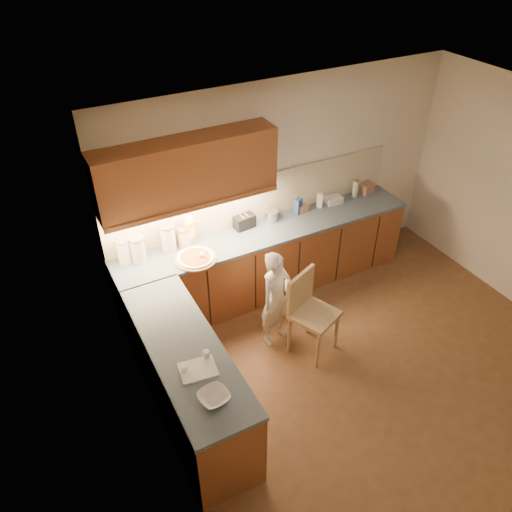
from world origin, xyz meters
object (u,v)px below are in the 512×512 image
object	(u,v)px
wooden_chair	(309,308)
toaster	(244,222)
oil_jug	(190,231)
pizza_on_board	(196,258)
child	(276,299)

from	to	relation	value
wooden_chair	toaster	distance (m)	1.34
oil_jug	toaster	size ratio (longest dim) A/B	1.25
pizza_on_board	toaster	bearing A→B (deg)	23.09
child	wooden_chair	size ratio (longest dim) A/B	1.20
pizza_on_board	child	distance (m)	0.99
wooden_chair	toaster	world-z (taller)	toaster
child	oil_jug	distance (m)	1.24
pizza_on_board	child	world-z (taller)	child
wooden_chair	toaster	bearing A→B (deg)	72.99
wooden_chair	toaster	size ratio (longest dim) A/B	3.72
wooden_chair	pizza_on_board	bearing A→B (deg)	110.81
child	wooden_chair	distance (m)	0.37
pizza_on_board	child	bearing A→B (deg)	-45.47
toaster	oil_jug	bearing A→B (deg)	172.51
pizza_on_board	wooden_chair	world-z (taller)	pizza_on_board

